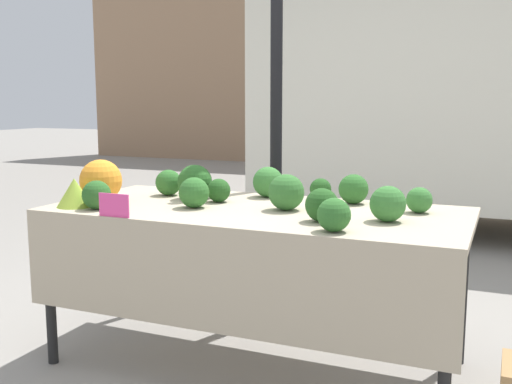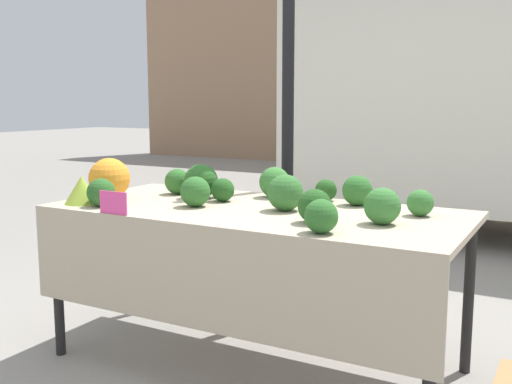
{
  "view_description": "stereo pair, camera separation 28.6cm",
  "coord_description": "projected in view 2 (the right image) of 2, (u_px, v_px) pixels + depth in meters",
  "views": [
    {
      "loc": [
        1.11,
        -2.6,
        1.3
      ],
      "look_at": [
        0.0,
        0.0,
        0.86
      ],
      "focal_mm": 42.0,
      "sensor_mm": 36.0,
      "label": 1
    },
    {
      "loc": [
        1.36,
        -2.48,
        1.3
      ],
      "look_at": [
        0.0,
        0.0,
        0.86
      ],
      "focal_mm": 42.0,
      "sensor_mm": 36.0,
      "label": 2
    }
  ],
  "objects": [
    {
      "name": "price_sign",
      "position": [
        113.0,
        203.0,
        2.72
      ],
      "size": [
        0.16,
        0.01,
        0.11
      ],
      "color": "#EF4793",
      "rests_on": "market_table"
    },
    {
      "name": "broccoli_head_10",
      "position": [
        321.0,
        216.0,
        2.33
      ],
      "size": [
        0.13,
        0.13,
        0.13
      ],
      "color": "#2D6628",
      "rests_on": "market_table"
    },
    {
      "name": "broccoli_head_1",
      "position": [
        315.0,
        206.0,
        2.52
      ],
      "size": [
        0.15,
        0.15,
        0.15
      ],
      "color": "#23511E",
      "rests_on": "market_table"
    },
    {
      "name": "broccoli_head_11",
      "position": [
        274.0,
        182.0,
        3.2
      ],
      "size": [
        0.16,
        0.16,
        0.16
      ],
      "color": "#387533",
      "rests_on": "market_table"
    },
    {
      "name": "broccoli_head_6",
      "position": [
        382.0,
        206.0,
        2.49
      ],
      "size": [
        0.16,
        0.16,
        0.16
      ],
      "color": "#387533",
      "rests_on": "market_table"
    },
    {
      "name": "broccoli_head_3",
      "position": [
        177.0,
        181.0,
        3.31
      ],
      "size": [
        0.14,
        0.14,
        0.14
      ],
      "color": "#2D6628",
      "rests_on": "market_table"
    },
    {
      "name": "tent_pole",
      "position": [
        288.0,
        124.0,
        3.46
      ],
      "size": [
        0.07,
        0.07,
        2.33
      ],
      "color": "black",
      "rests_on": "ground_plane"
    },
    {
      "name": "broccoli_head_9",
      "position": [
        201.0,
        181.0,
        3.17
      ],
      "size": [
        0.18,
        0.18,
        0.18
      ],
      "color": "#285B23",
      "rests_on": "market_table"
    },
    {
      "name": "ground_plane",
      "position": [
        256.0,
        362.0,
        2.99
      ],
      "size": [
        40.0,
        40.0,
        0.0
      ],
      "primitive_type": "plane",
      "color": "gray"
    },
    {
      "name": "broccoli_head_7",
      "position": [
        326.0,
        190.0,
        3.08
      ],
      "size": [
        0.11,
        0.11,
        0.11
      ],
      "color": "#23511E",
      "rests_on": "market_table"
    },
    {
      "name": "broccoli_head_0",
      "position": [
        195.0,
        192.0,
        2.91
      ],
      "size": [
        0.15,
        0.15,
        0.15
      ],
      "color": "#2D6628",
      "rests_on": "market_table"
    },
    {
      "name": "broccoli_head_12",
      "position": [
        357.0,
        191.0,
        2.94
      ],
      "size": [
        0.15,
        0.15,
        0.15
      ],
      "color": "#2D6628",
      "rests_on": "market_table"
    },
    {
      "name": "broccoli_head_5",
      "position": [
        101.0,
        192.0,
        2.92
      ],
      "size": [
        0.14,
        0.14,
        0.14
      ],
      "color": "#285B23",
      "rests_on": "market_table"
    },
    {
      "name": "broccoli_head_2",
      "position": [
        420.0,
        203.0,
        2.68
      ],
      "size": [
        0.12,
        0.12,
        0.12
      ],
      "color": "#387533",
      "rests_on": "market_table"
    },
    {
      "name": "building_facade",
      "position": [
        507.0,
        39.0,
        10.79
      ],
      "size": [
        16.0,
        0.6,
        4.8
      ],
      "color": "#9E7A5B",
      "rests_on": "ground_plane"
    },
    {
      "name": "market_table",
      "position": [
        249.0,
        229.0,
        2.83
      ],
      "size": [
        1.99,
        0.91,
        0.78
      ],
      "color": "tan",
      "rests_on": "ground_plane"
    },
    {
      "name": "orange_cauliflower",
      "position": [
        109.0,
        179.0,
        3.14
      ],
      "size": [
        0.22,
        0.22,
        0.22
      ],
      "color": "orange",
      "rests_on": "market_table"
    },
    {
      "name": "broccoli_head_8",
      "position": [
        285.0,
        193.0,
        2.8
      ],
      "size": [
        0.17,
        0.17,
        0.17
      ],
      "color": "#336B2D",
      "rests_on": "market_table"
    },
    {
      "name": "broccoli_head_4",
      "position": [
        223.0,
        190.0,
        3.07
      ],
      "size": [
        0.12,
        0.12,
        0.12
      ],
      "color": "#23511E",
      "rests_on": "market_table"
    },
    {
      "name": "romanesco_head",
      "position": [
        82.0,
        190.0,
        3.0
      ],
      "size": [
        0.18,
        0.18,
        0.14
      ],
      "color": "#93B238",
      "rests_on": "market_table"
    }
  ]
}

